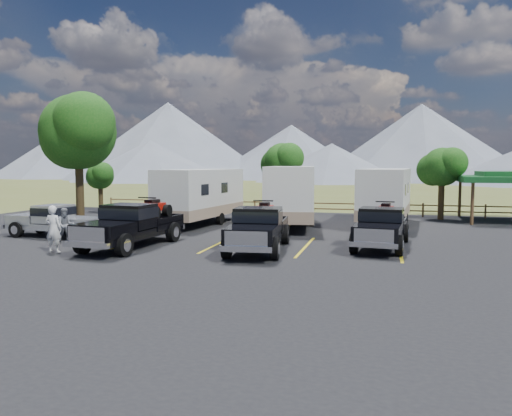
% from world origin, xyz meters
% --- Properties ---
extents(ground, '(320.00, 320.00, 0.00)m').
position_xyz_m(ground, '(0.00, 0.00, 0.00)').
color(ground, '#555E27').
rests_on(ground, ground).
extents(asphalt_lot, '(44.00, 34.00, 0.04)m').
position_xyz_m(asphalt_lot, '(0.00, 3.00, 0.02)').
color(asphalt_lot, black).
rests_on(asphalt_lot, ground).
extents(stall_lines, '(12.12, 5.50, 0.01)m').
position_xyz_m(stall_lines, '(0.00, 4.00, 0.04)').
color(stall_lines, gold).
rests_on(stall_lines, asphalt_lot).
extents(tree_big_nw, '(5.54, 5.18, 7.84)m').
position_xyz_m(tree_big_nw, '(-12.55, 9.03, 5.60)').
color(tree_big_nw, black).
rests_on(tree_big_nw, ground).
extents(tree_ne_a, '(3.11, 2.92, 4.76)m').
position_xyz_m(tree_ne_a, '(8.97, 17.01, 3.48)').
color(tree_ne_a, black).
rests_on(tree_ne_a, ground).
extents(tree_north, '(3.46, 3.24, 5.25)m').
position_xyz_m(tree_north, '(-2.03, 19.02, 3.83)').
color(tree_north, black).
rests_on(tree_north, ground).
extents(tree_nw_small, '(2.59, 2.43, 3.85)m').
position_xyz_m(tree_nw_small, '(-16.02, 17.01, 2.78)').
color(tree_nw_small, black).
rests_on(tree_nw_small, ground).
extents(rail_fence, '(36.12, 0.12, 1.00)m').
position_xyz_m(rail_fence, '(2.00, 18.50, 0.61)').
color(rail_fence, brown).
rests_on(rail_fence, ground).
extents(pavilion, '(6.20, 6.20, 3.22)m').
position_xyz_m(pavilion, '(13.00, 17.00, 2.79)').
color(pavilion, brown).
rests_on(pavilion, ground).
extents(mountain_range, '(209.00, 71.00, 20.00)m').
position_xyz_m(mountain_range, '(-7.63, 105.98, 7.87)').
color(mountain_range, slate).
rests_on(mountain_range, ground).
extents(rig_left, '(2.62, 6.49, 2.12)m').
position_xyz_m(rig_left, '(-5.37, 2.16, 1.06)').
color(rig_left, black).
rests_on(rig_left, asphalt_lot).
extents(rig_center, '(2.57, 6.26, 2.04)m').
position_xyz_m(rig_center, '(0.21, 2.71, 1.02)').
color(rig_center, black).
rests_on(rig_center, asphalt_lot).
extents(rig_right, '(2.52, 5.99, 1.95)m').
position_xyz_m(rig_right, '(5.25, 4.79, 0.98)').
color(rig_right, black).
rests_on(rig_right, asphalt_lot).
extents(trailer_left, '(3.28, 9.61, 3.32)m').
position_xyz_m(trailer_left, '(-5.37, 10.66, 1.78)').
color(trailer_left, white).
rests_on(trailer_left, asphalt_lot).
extents(trailer_center, '(3.77, 10.15, 3.51)m').
position_xyz_m(trailer_center, '(0.08, 10.95, 1.88)').
color(trailer_center, white).
rests_on(trailer_center, asphalt_lot).
extents(trailer_right, '(3.24, 9.71, 3.36)m').
position_xyz_m(trailer_right, '(5.42, 12.92, 1.80)').
color(trailer_right, white).
rests_on(trailer_right, asphalt_lot).
extents(pickup_silver, '(5.51, 2.32, 1.61)m').
position_xyz_m(pickup_silver, '(-10.53, 3.95, 0.88)').
color(pickup_silver, '#A0A3A9').
rests_on(pickup_silver, asphalt_lot).
extents(person_a, '(0.72, 0.49, 1.94)m').
position_xyz_m(person_a, '(-7.88, 0.13, 1.01)').
color(person_a, silver).
rests_on(person_a, asphalt_lot).
extents(person_b, '(0.97, 0.93, 1.58)m').
position_xyz_m(person_b, '(-9.14, 2.74, 0.83)').
color(person_b, gray).
rests_on(person_b, asphalt_lot).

